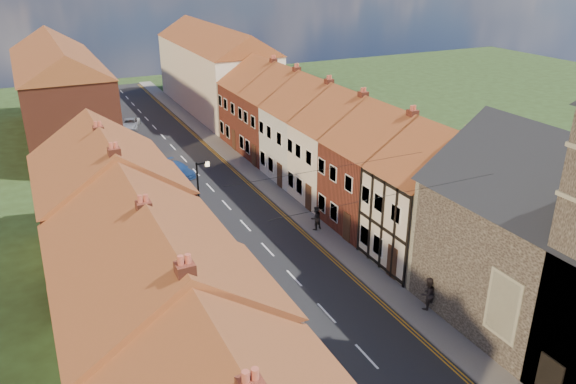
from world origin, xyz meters
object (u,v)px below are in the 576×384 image
(pedestrian_left, at_px, (262,359))
(pedestrian_right, at_px, (428,294))
(church, at_px, (571,234))
(car_far, at_px, (178,169))
(pedestrian_right_b, at_px, (316,218))
(lamppost, at_px, (200,200))
(car_distant, at_px, (131,124))

(pedestrian_left, xyz_separation_m, pedestrian_right, (10.20, 0.83, 0.17))
(church, bearing_deg, pedestrian_right, 133.10)
(car_far, distance_m, pedestrian_right_b, 16.03)
(church, height_order, pedestrian_right_b, church)
(lamppost, relative_size, pedestrian_left, 3.82)
(church, relative_size, car_far, 3.85)
(car_far, bearing_deg, pedestrian_left, -114.71)
(church, relative_size, pedestrian_right, 7.97)
(car_distant, height_order, pedestrian_right_b, pedestrian_right_b)
(pedestrian_right, bearing_deg, car_distant, -84.15)
(car_distant, height_order, pedestrian_left, pedestrian_left)
(pedestrian_left, bearing_deg, car_distant, 70.73)
(car_distant, relative_size, pedestrian_right_b, 2.26)
(car_far, bearing_deg, church, -87.68)
(pedestrian_right, bearing_deg, pedestrian_left, 0.46)
(car_far, bearing_deg, pedestrian_right_b, -85.99)
(car_distant, distance_m, pedestrian_left, 43.76)
(lamppost, distance_m, pedestrian_right, 15.25)
(pedestrian_right_b, bearing_deg, pedestrian_left, 38.08)
(pedestrian_right_b, bearing_deg, car_distant, -92.27)
(church, xyz_separation_m, pedestrian_right_b, (-5.15, 15.76, -4.89))
(pedestrian_right, height_order, pedestrian_right_b, pedestrian_right)
(pedestrian_left, distance_m, pedestrian_right_b, 15.22)
(car_far, relative_size, car_distant, 1.00)
(lamppost, relative_size, pedestrian_right_b, 3.44)
(church, xyz_separation_m, car_distant, (-11.85, 47.40, -5.33))
(lamppost, relative_size, pedestrian_right, 3.15)
(car_far, relative_size, pedestrian_right, 2.07)
(church, distance_m, car_distant, 49.15)
(lamppost, xyz_separation_m, pedestrian_left, (-1.29, -12.95, -2.63))
(church, height_order, lamppost, church)
(pedestrian_right_b, bearing_deg, lamppost, -20.72)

